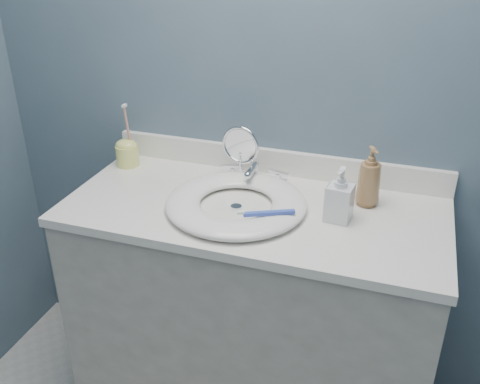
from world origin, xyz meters
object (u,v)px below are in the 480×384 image
at_px(soap_bottle_clear, 340,194).
at_px(toothbrush_holder, 127,152).
at_px(makeup_mirror, 241,152).
at_px(soap_bottle_amber, 370,177).

relative_size(soap_bottle_clear, toothbrush_holder, 0.72).
xyz_separation_m(makeup_mirror, toothbrush_holder, (-0.44, -0.01, -0.06)).
distance_m(makeup_mirror, toothbrush_holder, 0.44).
bearing_deg(toothbrush_holder, soap_bottle_amber, -1.95).
bearing_deg(makeup_mirror, toothbrush_holder, -171.62).
relative_size(soap_bottle_amber, toothbrush_holder, 0.82).
xyz_separation_m(makeup_mirror, soap_bottle_amber, (0.44, -0.04, -0.01)).
bearing_deg(soap_bottle_clear, soap_bottle_amber, 65.68).
height_order(makeup_mirror, soap_bottle_amber, makeup_mirror).
bearing_deg(soap_bottle_amber, soap_bottle_clear, -147.64).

